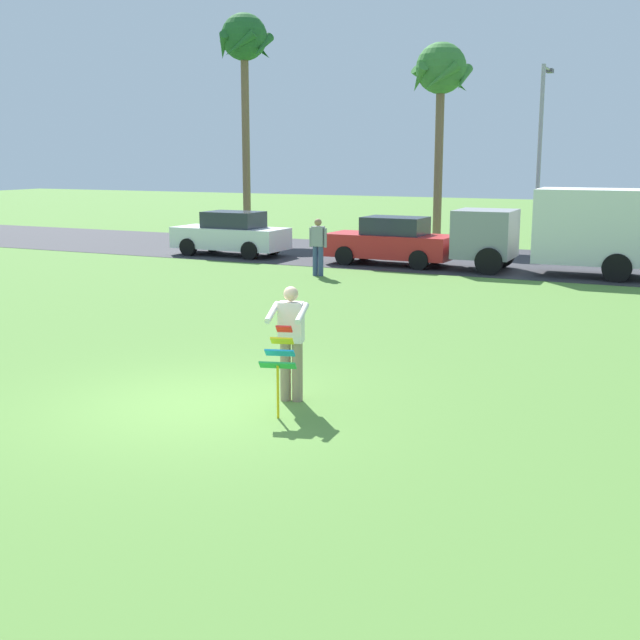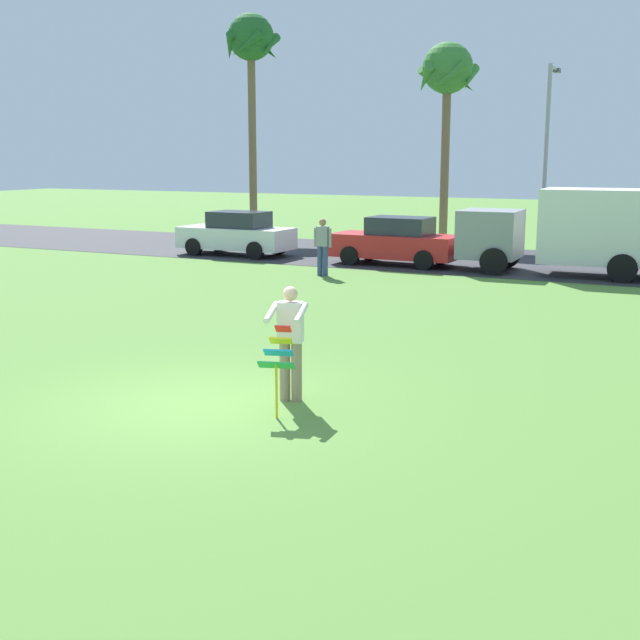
% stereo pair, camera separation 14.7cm
% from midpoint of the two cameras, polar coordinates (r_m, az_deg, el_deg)
% --- Properties ---
extents(ground_plane, '(120.00, 120.00, 0.00)m').
position_cam_midpoint_polar(ground_plane, '(12.39, -8.89, -5.81)').
color(ground_plane, '#568438').
extents(road_strip, '(120.00, 8.00, 0.01)m').
position_cam_midpoint_polar(road_strip, '(29.34, 11.79, 3.98)').
color(road_strip, '#2D2D33').
rests_on(road_strip, ground).
extents(person_kite_flyer, '(0.65, 0.73, 1.73)m').
position_cam_midpoint_polar(person_kite_flyer, '(12.22, -2.36, -1.31)').
color(person_kite_flyer, gray).
rests_on(person_kite_flyer, ground).
extents(kite_held, '(0.53, 0.71, 1.23)m').
position_cam_midpoint_polar(kite_held, '(11.60, -3.14, -2.53)').
color(kite_held, red).
rests_on(kite_held, ground).
extents(parked_car_white, '(4.23, 1.89, 1.60)m').
position_cam_midpoint_polar(parked_car_white, '(30.52, -6.26, 5.88)').
color(parked_car_white, white).
rests_on(parked_car_white, ground).
extents(parked_car_red, '(4.24, 1.91, 1.60)m').
position_cam_midpoint_polar(parked_car_red, '(27.81, 4.79, 5.38)').
color(parked_car_red, red).
rests_on(parked_car_red, ground).
extents(parked_truck_grey_van, '(6.75, 2.23, 2.62)m').
position_cam_midpoint_polar(parked_truck_grey_van, '(26.27, 17.30, 5.97)').
color(parked_truck_grey_van, gray).
rests_on(parked_truck_grey_van, ground).
extents(palm_tree_left_near, '(2.58, 2.71, 9.92)m').
position_cam_midpoint_polar(palm_tree_left_near, '(39.82, -5.33, 18.12)').
color(palm_tree_left_near, brown).
rests_on(palm_tree_left_near, ground).
extents(palm_tree_right_near, '(2.58, 2.71, 8.19)m').
position_cam_midpoint_polar(palm_tree_right_near, '(36.24, 8.19, 16.22)').
color(palm_tree_right_near, brown).
rests_on(palm_tree_right_near, ground).
extents(streetlight_pole, '(0.24, 1.65, 7.00)m').
position_cam_midpoint_polar(streetlight_pole, '(33.91, 14.79, 11.57)').
color(streetlight_pole, '#9E9EA3').
rests_on(streetlight_pole, ground).
extents(person_walker_near, '(0.57, 0.23, 1.73)m').
position_cam_midpoint_polar(person_walker_near, '(25.15, -0.30, 5.17)').
color(person_walker_near, '#384772').
rests_on(person_walker_near, ground).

